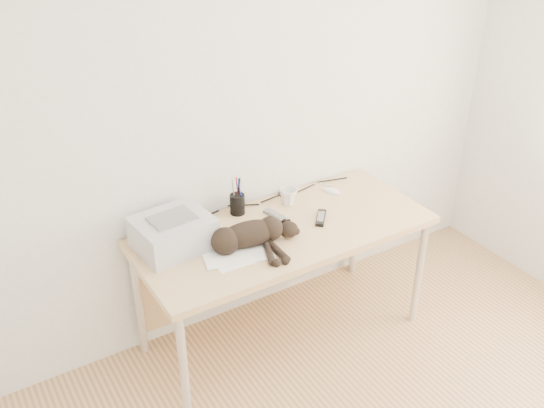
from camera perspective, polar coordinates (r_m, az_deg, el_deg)
wall_back at (r=3.26m, az=-2.18°, el=8.97°), size 3.50×0.00×3.50m
desk at (r=3.37m, az=0.34°, el=-3.55°), size 1.60×0.70×0.74m
printer at (r=3.08m, az=-9.27°, el=-2.67°), size 0.39×0.34×0.17m
papers at (r=3.03m, az=-3.39°, el=-4.68°), size 0.35×0.28×0.01m
cat at (r=3.05m, az=-2.41°, el=-3.07°), size 0.63×0.34×0.14m
mug at (r=3.44m, az=1.55°, el=0.70°), size 0.14×0.14×0.10m
pen_cup at (r=3.35m, az=-3.28°, el=0.02°), size 0.08×0.08×0.21m
remote_grey at (r=3.33m, az=0.39°, el=-1.10°), size 0.08×0.17×0.02m
remote_black at (r=3.32m, az=4.61°, el=-1.31°), size 0.14×0.15×0.02m
mouse at (r=3.59m, az=5.67°, el=1.38°), size 0.10×0.12×0.03m
cable_tangle at (r=3.46m, az=-1.60°, el=0.11°), size 1.36×0.08×0.01m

